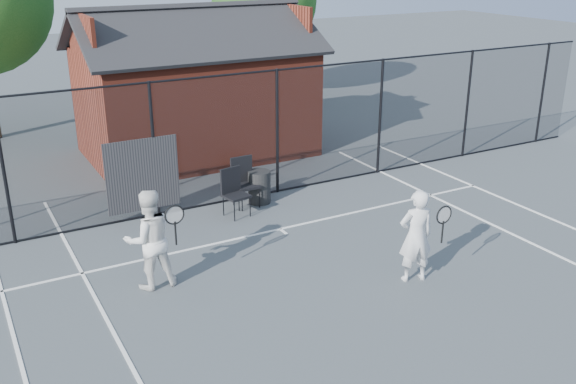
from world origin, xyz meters
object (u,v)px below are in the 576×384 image
clubhouse (195,98)px  player_front (416,236)px  chair_right (236,194)px  waste_bin (259,187)px  player_back (149,239)px  chair_left (246,183)px

clubhouse → player_front: clubhouse is taller
clubhouse → chair_right: size_ratio=6.15×
chair_right → waste_bin: (0.81, 0.50, -0.15)m
player_front → waste_bin: size_ratio=2.24×
waste_bin → player_back: bearing=-142.2°
clubhouse → chair_left: clubhouse is taller
player_front → waste_bin: 4.77m
chair_left → chair_right: chair_left is taller
chair_right → waste_bin: chair_right is taller
player_back → waste_bin: 4.36m
waste_bin → clubhouse: bearing=87.5°
player_back → chair_left: size_ratio=1.61×
player_front → waste_bin: (-0.74, 4.69, -0.48)m
chair_left → player_back: bearing=-141.4°
player_front → waste_bin: player_front is taller
clubhouse → chair_left: 4.63m
player_back → chair_left: player_back is taller
clubhouse → player_back: size_ratio=3.62×
clubhouse → player_front: bearing=-86.6°
player_front → chair_right: 4.48m
player_front → player_back: (-4.16, 2.03, 0.04)m
player_front → chair_left: size_ratio=1.54×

